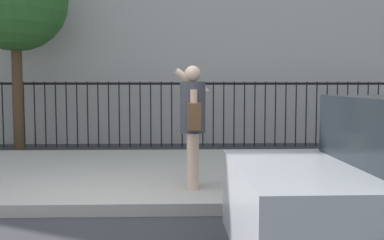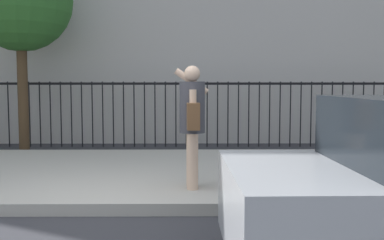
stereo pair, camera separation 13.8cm
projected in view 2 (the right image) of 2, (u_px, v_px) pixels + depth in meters
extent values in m
plane|color=#333338|center=(108.00, 217.00, 5.34)|extent=(60.00, 60.00, 0.00)
cube|color=#B2ADA3|center=(131.00, 173.00, 7.52)|extent=(28.00, 4.40, 0.15)
cube|color=black|center=(150.00, 84.00, 11.09)|extent=(12.00, 0.04, 0.06)
cylinder|color=black|center=(9.00, 114.00, 11.12)|extent=(0.03, 0.03, 1.60)
cylinder|color=black|center=(19.00, 114.00, 11.13)|extent=(0.03, 0.03, 1.60)
cylinder|color=black|center=(30.00, 114.00, 11.13)|extent=(0.03, 0.03, 1.60)
cylinder|color=black|center=(40.00, 114.00, 11.13)|extent=(0.03, 0.03, 1.60)
cylinder|color=black|center=(51.00, 114.00, 11.13)|extent=(0.03, 0.03, 1.60)
cylinder|color=black|center=(61.00, 114.00, 11.13)|extent=(0.03, 0.03, 1.60)
cylinder|color=black|center=(71.00, 114.00, 11.14)|extent=(0.03, 0.03, 1.60)
cylinder|color=black|center=(82.00, 114.00, 11.14)|extent=(0.03, 0.03, 1.60)
cylinder|color=black|center=(92.00, 114.00, 11.14)|extent=(0.03, 0.03, 1.60)
cylinder|color=black|center=(103.00, 114.00, 11.14)|extent=(0.03, 0.03, 1.60)
cylinder|color=black|center=(113.00, 114.00, 11.14)|extent=(0.03, 0.03, 1.60)
cylinder|color=black|center=(124.00, 114.00, 11.15)|extent=(0.03, 0.03, 1.60)
cylinder|color=black|center=(134.00, 114.00, 11.15)|extent=(0.03, 0.03, 1.60)
cylinder|color=black|center=(145.00, 114.00, 11.15)|extent=(0.03, 0.03, 1.60)
cylinder|color=black|center=(155.00, 114.00, 11.15)|extent=(0.03, 0.03, 1.60)
cylinder|color=black|center=(165.00, 114.00, 11.16)|extent=(0.03, 0.03, 1.60)
cylinder|color=black|center=(176.00, 114.00, 11.16)|extent=(0.03, 0.03, 1.60)
cylinder|color=black|center=(186.00, 114.00, 11.16)|extent=(0.03, 0.03, 1.60)
cylinder|color=black|center=(197.00, 114.00, 11.16)|extent=(0.03, 0.03, 1.60)
cylinder|color=black|center=(207.00, 114.00, 11.16)|extent=(0.03, 0.03, 1.60)
cylinder|color=black|center=(218.00, 114.00, 11.17)|extent=(0.03, 0.03, 1.60)
cylinder|color=black|center=(228.00, 114.00, 11.17)|extent=(0.03, 0.03, 1.60)
cylinder|color=black|center=(238.00, 114.00, 11.17)|extent=(0.03, 0.03, 1.60)
cylinder|color=black|center=(249.00, 114.00, 11.17)|extent=(0.03, 0.03, 1.60)
cylinder|color=black|center=(259.00, 114.00, 11.18)|extent=(0.03, 0.03, 1.60)
cylinder|color=black|center=(270.00, 114.00, 11.18)|extent=(0.03, 0.03, 1.60)
cylinder|color=black|center=(280.00, 114.00, 11.18)|extent=(0.03, 0.03, 1.60)
cylinder|color=black|center=(290.00, 114.00, 11.18)|extent=(0.03, 0.03, 1.60)
cylinder|color=black|center=(301.00, 114.00, 11.18)|extent=(0.03, 0.03, 1.60)
cylinder|color=black|center=(311.00, 114.00, 11.19)|extent=(0.03, 0.03, 1.60)
cylinder|color=black|center=(321.00, 114.00, 11.19)|extent=(0.03, 0.03, 1.60)
cylinder|color=black|center=(332.00, 114.00, 11.19)|extent=(0.03, 0.03, 1.60)
cylinder|color=black|center=(342.00, 114.00, 11.19)|extent=(0.03, 0.03, 1.60)
cylinder|color=black|center=(352.00, 114.00, 11.20)|extent=(0.03, 0.03, 1.60)
cylinder|color=black|center=(363.00, 114.00, 11.20)|extent=(0.03, 0.03, 1.60)
cylinder|color=black|center=(373.00, 114.00, 11.20)|extent=(0.03, 0.03, 1.60)
cylinder|color=black|center=(384.00, 114.00, 11.20)|extent=(0.03, 0.03, 1.60)
cylinder|color=black|center=(297.00, 213.00, 4.35)|extent=(0.64, 0.23, 0.64)
cylinder|color=beige|center=(192.00, 159.00, 6.23)|extent=(0.15, 0.15, 0.75)
cylinder|color=beige|center=(193.00, 162.00, 6.03)|extent=(0.15, 0.15, 0.75)
cylinder|color=#3F3F47|center=(192.00, 107.00, 6.08)|extent=(0.35, 0.35, 0.68)
sphere|color=beige|center=(192.00, 74.00, 6.04)|extent=(0.21, 0.21, 0.21)
cylinder|color=beige|center=(191.00, 82.00, 6.25)|extent=(0.48, 0.11, 0.37)
cylinder|color=beige|center=(193.00, 110.00, 5.88)|extent=(0.09, 0.09, 0.52)
cube|color=black|center=(196.00, 75.00, 6.19)|extent=(0.01, 0.07, 0.15)
cube|color=brown|center=(193.00, 116.00, 5.83)|extent=(0.17, 0.29, 0.34)
cylinder|color=#4C3823|center=(23.00, 91.00, 10.31)|extent=(0.23, 0.23, 2.79)
sphere|color=#2D6628|center=(20.00, 0.00, 10.15)|extent=(2.30, 2.30, 2.30)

